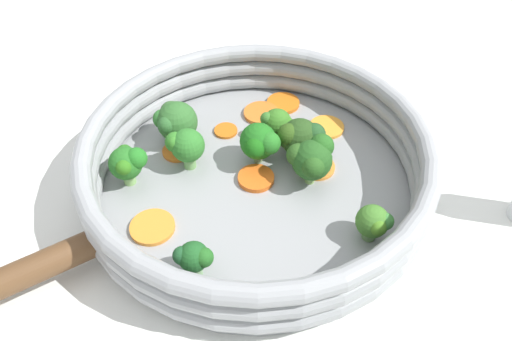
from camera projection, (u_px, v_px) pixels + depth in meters
name	position (u px, v px, depth m)	size (l,w,h in m)	color
ground_plane	(256.00, 190.00, 0.57)	(4.00, 4.00, 0.00)	white
skillet	(256.00, 185.00, 0.56)	(0.35, 0.35, 0.02)	#939699
skillet_rim_wall	(256.00, 159.00, 0.53)	(0.38, 0.38, 0.06)	#999C9F
skillet_rivet_left	(100.00, 220.00, 0.51)	(0.01, 0.01, 0.01)	#939298
skillet_rivet_right	(123.00, 266.00, 0.47)	(0.01, 0.01, 0.01)	#949A95
carrot_slice_0	(257.00, 180.00, 0.55)	(0.04, 0.04, 0.01)	orange
carrot_slice_1	(316.00, 167.00, 0.57)	(0.04, 0.04, 0.00)	orange
carrot_slice_2	(283.00, 103.00, 0.65)	(0.04, 0.04, 0.00)	orange
carrot_slice_3	(226.00, 131.00, 0.61)	(0.03, 0.03, 0.00)	orange
carrot_slice_4	(329.00, 128.00, 0.61)	(0.04, 0.04, 0.00)	orange
carrot_slice_5	(152.00, 227.00, 0.50)	(0.05, 0.05, 0.00)	orange
carrot_slice_6	(261.00, 113.00, 0.64)	(0.04, 0.04, 0.00)	orange
carrot_slice_7	(178.00, 151.00, 0.59)	(0.04, 0.04, 0.00)	orange
broccoli_floret_0	(374.00, 222.00, 0.48)	(0.03, 0.04, 0.04)	#638C4E
broccoli_floret_1	(312.00, 158.00, 0.53)	(0.05, 0.05, 0.06)	#7CA755
broccoli_floret_2	(127.00, 163.00, 0.53)	(0.04, 0.04, 0.05)	#84B765
broccoli_floret_3	(194.00, 258.00, 0.45)	(0.03, 0.03, 0.04)	#7AA56F
broccoli_floret_4	(299.00, 137.00, 0.56)	(0.05, 0.05, 0.05)	#72945D
broccoli_floret_5	(277.00, 123.00, 0.59)	(0.04, 0.04, 0.04)	#6A8E4B
broccoli_floret_6	(260.00, 143.00, 0.55)	(0.05, 0.05, 0.05)	#7C9460
broccoli_floret_7	(185.00, 145.00, 0.55)	(0.04, 0.04, 0.05)	#72A85D
broccoli_floret_8	(175.00, 121.00, 0.58)	(0.05, 0.05, 0.05)	#87B463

